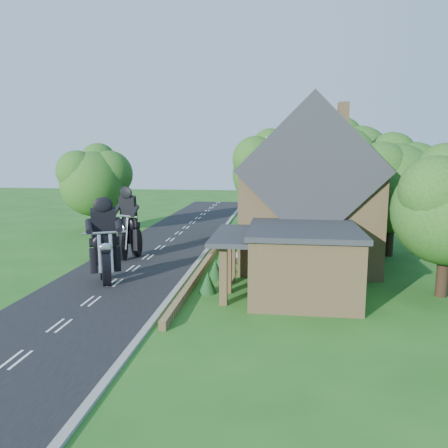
# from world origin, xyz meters

# --- Properties ---
(ground) EXTENTS (120.00, 120.00, 0.00)m
(ground) POSITION_xyz_m (0.00, 0.00, 0.00)
(ground) COLOR #205818
(ground) RESTS_ON ground
(road) EXTENTS (7.00, 80.00, 0.02)m
(road) POSITION_xyz_m (0.00, 0.00, 0.01)
(road) COLOR black
(road) RESTS_ON ground
(kerb) EXTENTS (0.30, 80.00, 0.12)m
(kerb) POSITION_xyz_m (3.65, 0.00, 0.06)
(kerb) COLOR gray
(kerb) RESTS_ON ground
(garden_wall) EXTENTS (0.30, 22.00, 0.40)m
(garden_wall) POSITION_xyz_m (4.30, 5.00, 0.20)
(garden_wall) COLOR #9B7C4F
(garden_wall) RESTS_ON ground
(house) EXTENTS (9.54, 8.64, 10.24)m
(house) POSITION_xyz_m (10.49, 6.00, 4.34)
(house) COLOR #9B7C4F
(house) RESTS_ON ground
(annex) EXTENTS (7.05, 5.94, 3.44)m
(annex) POSITION_xyz_m (9.87, -0.80, 1.77)
(annex) COLOR #9B7C4F
(annex) RESTS_ON ground
(tree_house_right) EXTENTS (6.51, 6.00, 8.40)m
(tree_house_right) POSITION_xyz_m (16.65, 8.62, 5.19)
(tree_house_right) COLOR black
(tree_house_right) RESTS_ON ground
(tree_behind_house) EXTENTS (7.81, 7.20, 10.08)m
(tree_behind_house) POSITION_xyz_m (14.18, 16.14, 6.23)
(tree_behind_house) COLOR black
(tree_behind_house) RESTS_ON ground
(tree_behind_left) EXTENTS (6.94, 6.40, 9.16)m
(tree_behind_left) POSITION_xyz_m (8.16, 17.13, 5.73)
(tree_behind_left) COLOR black
(tree_behind_left) RESTS_ON ground
(tree_far_road) EXTENTS (6.08, 5.60, 7.84)m
(tree_far_road) POSITION_xyz_m (-6.86, 14.11, 4.84)
(tree_far_road) COLOR black
(tree_far_road) RESTS_ON ground
(shrub_a) EXTENTS (0.90, 0.90, 1.10)m
(shrub_a) POSITION_xyz_m (5.30, -1.00, 0.55)
(shrub_a) COLOR #103415
(shrub_a) RESTS_ON ground
(shrub_b) EXTENTS (0.90, 0.90, 1.10)m
(shrub_b) POSITION_xyz_m (5.30, 1.50, 0.55)
(shrub_b) COLOR #103415
(shrub_b) RESTS_ON ground
(shrub_c) EXTENTS (0.90, 0.90, 1.10)m
(shrub_c) POSITION_xyz_m (5.30, 4.00, 0.55)
(shrub_c) COLOR #103415
(shrub_c) RESTS_ON ground
(shrub_d) EXTENTS (0.90, 0.90, 1.10)m
(shrub_d) POSITION_xyz_m (5.30, 9.00, 0.55)
(shrub_d) COLOR #103415
(shrub_d) RESTS_ON ground
(shrub_e) EXTENTS (0.90, 0.90, 1.10)m
(shrub_e) POSITION_xyz_m (5.30, 11.50, 0.55)
(shrub_e) COLOR #103415
(shrub_e) RESTS_ON ground
(shrub_f) EXTENTS (0.90, 0.90, 1.10)m
(shrub_f) POSITION_xyz_m (5.30, 14.00, 0.55)
(shrub_f) COLOR #103415
(shrub_f) RESTS_ON ground
(motorcycle_lead) EXTENTS (1.03, 1.52, 1.41)m
(motorcycle_lead) POSITION_xyz_m (-0.47, -0.05, 0.70)
(motorcycle_lead) COLOR black
(motorcycle_lead) RESTS_ON ground
(motorcycle_follow) EXTENTS (0.98, 1.58, 1.45)m
(motorcycle_follow) POSITION_xyz_m (-1.07, 5.45, 0.72)
(motorcycle_follow) COLOR black
(motorcycle_follow) RESTS_ON ground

